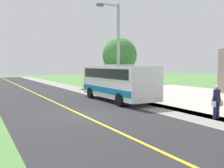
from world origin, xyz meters
TOP-DOWN VIEW (x-y plane):
  - ground_plane at (0.00, 0.00)m, footprint 120.00×120.00m
  - road_surface at (0.00, 0.00)m, footprint 8.00×100.00m
  - sidewalk at (-5.20, 0.00)m, footprint 2.40×100.00m
  - road_centre_line at (0.00, 0.00)m, footprint 0.16×100.00m
  - shuttle_bus_front at (-4.50, -4.21)m, footprint 2.65×8.11m
  - pedestrian_with_bags at (-5.70, 4.03)m, footprint 0.72×0.34m
  - street_light_pole at (-4.87, -4.98)m, footprint 1.97×0.24m
  - tree_curbside at (-7.40, -9.04)m, footprint 3.36×3.36m

SIDE VIEW (x-z plane):
  - ground_plane at x=0.00m, z-range 0.00..0.00m
  - sidewalk at x=-5.20m, z-range 0.00..0.01m
  - road_surface at x=0.00m, z-range 0.00..0.01m
  - road_centre_line at x=0.00m, z-range 0.01..0.01m
  - pedestrian_with_bags at x=-5.70m, z-range 0.07..1.79m
  - shuttle_bus_front at x=-4.50m, z-range 0.15..2.95m
  - tree_curbside at x=-7.40m, z-range 0.99..6.39m
  - street_light_pole at x=-4.87m, z-range 0.40..7.93m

